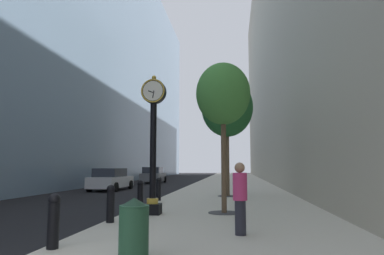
# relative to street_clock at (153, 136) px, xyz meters

# --- Properties ---
(ground_plane) EXTENTS (110.00, 110.00, 0.00)m
(ground_plane) POSITION_rel_street_clock_xyz_m (-1.04, 19.41, -2.74)
(ground_plane) COLOR black
(ground_plane) RESTS_ON ground
(sidewalk_right) EXTENTS (7.01, 80.00, 0.14)m
(sidewalk_right) POSITION_rel_street_clock_xyz_m (2.47, 22.41, -2.67)
(sidewalk_right) COLOR beige
(sidewalk_right) RESTS_ON ground
(building_block_left) EXTENTS (9.00, 80.00, 28.91)m
(building_block_left) POSITION_rel_street_clock_xyz_m (-13.56, 22.41, 11.71)
(building_block_left) COLOR #758EA8
(building_block_left) RESTS_ON ground
(building_block_right) EXTENTS (9.00, 80.00, 29.94)m
(building_block_right) POSITION_rel_street_clock_xyz_m (10.48, 22.41, 12.23)
(building_block_right) COLOR #A89E89
(building_block_right) RESTS_ON ground
(street_clock) EXTENTS (0.84, 0.55, 4.73)m
(street_clock) POSITION_rel_street_clock_xyz_m (0.00, 0.00, 0.00)
(street_clock) COLOR black
(street_clock) RESTS_ON sidewalk_right
(bollard_nearest) EXTENTS (0.24, 0.24, 1.06)m
(bollard_nearest) POSITION_rel_street_clock_xyz_m (-0.80, -4.98, -2.04)
(bollard_nearest) COLOR black
(bollard_nearest) RESTS_ON sidewalk_right
(bollard_second) EXTENTS (0.24, 0.24, 1.06)m
(bollard_second) POSITION_rel_street_clock_xyz_m (-0.80, -1.79, -2.04)
(bollard_second) COLOR black
(bollard_second) RESTS_ON sidewalk_right
(bollard_third) EXTENTS (0.24, 0.24, 1.06)m
(bollard_third) POSITION_rel_street_clock_xyz_m (-0.80, 1.39, -2.04)
(bollard_third) COLOR black
(bollard_third) RESTS_ON sidewalk_right
(bollard_fourth) EXTENTS (0.24, 0.24, 1.06)m
(bollard_fourth) POSITION_rel_street_clock_xyz_m (-0.80, 4.58, -2.04)
(bollard_fourth) COLOR black
(bollard_fourth) RESTS_ON sidewalk_right
(street_tree_near) EXTENTS (1.92, 1.92, 5.26)m
(street_tree_near) POSITION_rel_street_clock_xyz_m (2.37, 0.62, 1.51)
(street_tree_near) COLOR #333335
(street_tree_near) RESTS_ON sidewalk_right
(street_tree_mid_near) EXTENTS (2.80, 2.80, 6.39)m
(street_tree_mid_near) POSITION_rel_street_clock_xyz_m (2.37, 7.28, 2.16)
(street_tree_mid_near) COLOR #333335
(street_tree_mid_near) RESTS_ON sidewalk_right
(trash_bin) EXTENTS (0.53, 0.53, 1.05)m
(trash_bin) POSITION_rel_street_clock_xyz_m (0.99, -5.54, -2.06)
(trash_bin) COLOR #234C33
(trash_bin) RESTS_ON sidewalk_right
(pedestrian_walking) EXTENTS (0.38, 0.38, 1.69)m
(pedestrian_walking) POSITION_rel_street_clock_xyz_m (2.86, -3.17, -1.71)
(pedestrian_walking) COLOR #23232D
(pedestrian_walking) RESTS_ON sidewalk_right
(car_grey_near) EXTENTS (2.22, 4.51, 1.62)m
(car_grey_near) POSITION_rel_street_clock_xyz_m (-5.46, 23.26, -1.95)
(car_grey_near) COLOR slate
(car_grey_near) RESTS_ON ground
(car_white_mid) EXTENTS (2.20, 4.62, 1.56)m
(car_white_mid) POSITION_rel_street_clock_xyz_m (-6.11, 12.85, -1.97)
(car_white_mid) COLOR silver
(car_white_mid) RESTS_ON ground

